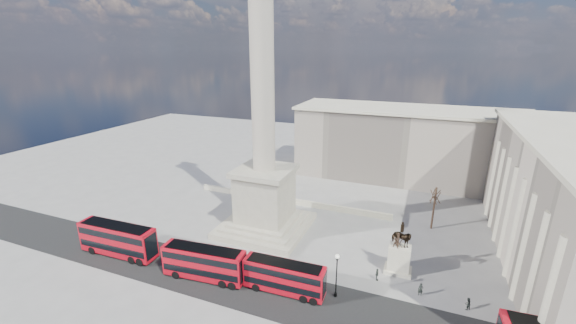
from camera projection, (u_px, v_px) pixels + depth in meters
The scene contains 16 objects.
ground at pixel (252, 242), 56.25m from camera, with size 180.00×180.00×0.00m, color gray.
asphalt_road at pixel (251, 287), 45.64m from camera, with size 120.00×9.00×0.01m, color black.
nelsons_column at pixel (264, 156), 56.71m from camera, with size 14.00×14.00×49.85m.
balustrade_wall at pixel (289, 201), 70.22m from camera, with size 40.00×0.60×1.10m, color beige.
building_northeast at pixel (407, 144), 81.99m from camera, with size 51.00×17.00×16.60m.
red_bus_a at pixel (118, 239), 51.97m from camera, with size 12.25×3.24×4.93m.
red_bus_b at pixel (205, 263), 46.65m from camera, with size 11.40×3.62×4.55m.
red_bus_c at pixel (285, 277), 44.05m from camera, with size 10.44×2.76×4.20m.
victorian_lamp at pixel (337, 272), 42.85m from camera, with size 0.51×0.51×5.95m.
equestrian_statue at pixel (399, 255), 47.99m from camera, with size 3.61×2.71×7.62m.
bare_tree_near at pixel (545, 275), 36.77m from camera, with size 1.99×1.99×8.71m.
bare_tree_mid at pixel (398, 240), 47.28m from camera, with size 1.65×1.65×6.24m.
bare_tree_far at pixel (436, 195), 58.60m from camera, with size 1.95×1.95×7.94m.
pedestrian_walking at pixel (421, 289), 43.82m from camera, with size 0.62×0.41×1.71m, color #212722.
pedestrian_standing at pixel (468, 304), 41.48m from camera, with size 0.77×0.60×1.57m, color #212722.
pedestrian_crossing at pixel (377, 274), 46.71m from camera, with size 1.03×0.43×1.76m, color #212722.
Camera 1 is at (23.72, -43.97, 29.39)m, focal length 22.00 mm.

